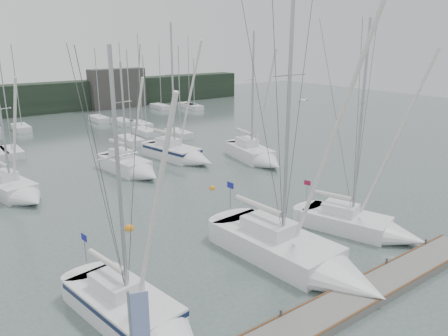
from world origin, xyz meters
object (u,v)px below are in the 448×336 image
(sailboat_near_left, at_px, (144,321))
(sailboat_mid_c, at_px, (133,168))
(sailboat_mid_b, at_px, (17,192))
(sailboat_near_right, at_px, (371,228))
(sailboat_mid_e, at_px, (258,156))
(buoy_a, at_px, (129,229))
(sailboat_mid_d, at_px, (182,155))
(buoy_b, at_px, (212,188))
(sailboat_near_center, at_px, (308,261))

(sailboat_near_left, height_order, sailboat_mid_c, sailboat_near_left)
(sailboat_near_left, xyz_separation_m, sailboat_mid_b, (-0.65, 20.99, 0.00))
(sailboat_near_right, distance_m, sailboat_mid_e, 18.42)
(sailboat_near_right, xyz_separation_m, sailboat_mid_c, (-6.69, 21.32, 0.09))
(sailboat_mid_c, bearing_deg, buoy_a, -123.78)
(sailboat_near_left, bearing_deg, sailboat_mid_d, 46.40)
(sailboat_near_left, relative_size, sailboat_mid_d, 0.89)
(sailboat_mid_c, xyz_separation_m, buoy_a, (-5.54, -11.08, -0.61))
(buoy_a, bearing_deg, sailboat_mid_d, 46.70)
(buoy_a, xyz_separation_m, buoy_b, (9.22, 3.42, 0.00))
(sailboat_mid_e, distance_m, buoy_a, 19.15)
(sailboat_mid_d, relative_size, buoy_a, 22.79)
(sailboat_near_left, relative_size, buoy_b, 24.73)
(sailboat_near_left, distance_m, buoy_b, 19.13)
(sailboat_mid_d, bearing_deg, buoy_b, -116.73)
(sailboat_mid_d, distance_m, buoy_a, 17.15)
(sailboat_mid_e, relative_size, buoy_a, 21.48)
(sailboat_mid_c, relative_size, buoy_b, 21.04)
(sailboat_mid_e, height_order, buoy_b, sailboat_mid_e)
(sailboat_mid_b, relative_size, buoy_a, 18.29)
(sailboat_mid_c, xyz_separation_m, buoy_b, (3.68, -7.66, -0.61))
(sailboat_mid_b, bearing_deg, buoy_a, -78.87)
(sailboat_mid_c, relative_size, sailboat_mid_d, 0.76)
(buoy_a, bearing_deg, buoy_b, 20.34)
(sailboat_near_center, distance_m, sailboat_near_right, 6.70)
(sailboat_near_center, xyz_separation_m, buoy_a, (-5.57, 10.95, -0.63))
(sailboat_near_left, height_order, sailboat_near_center, sailboat_near_center)
(sailboat_near_center, relative_size, sailboat_mid_e, 1.29)
(sailboat_mid_d, bearing_deg, sailboat_mid_e, -51.92)
(sailboat_near_left, relative_size, sailboat_mid_c, 1.18)
(sailboat_near_left, distance_m, sailboat_near_right, 16.26)
(sailboat_mid_c, distance_m, buoy_b, 8.52)
(sailboat_near_left, relative_size, sailboat_mid_e, 0.94)
(sailboat_mid_e, bearing_deg, buoy_a, -147.66)
(sailboat_near_left, height_order, sailboat_mid_d, sailboat_mid_d)
(sailboat_near_left, relative_size, sailboat_near_right, 0.91)
(sailboat_mid_b, bearing_deg, sailboat_mid_d, -6.23)
(buoy_a, bearing_deg, sailboat_near_right, -39.94)
(sailboat_mid_d, bearing_deg, sailboat_mid_b, 175.34)
(sailboat_near_left, distance_m, sailboat_mid_d, 27.76)
(sailboat_mid_c, relative_size, buoy_a, 17.22)
(sailboat_near_left, xyz_separation_m, sailboat_near_center, (9.60, -0.59, 0.05))
(sailboat_near_right, height_order, sailboat_mid_d, sailboat_mid_d)
(buoy_b, bearing_deg, sailboat_mid_e, 25.01)
(sailboat_mid_b, height_order, sailboat_mid_d, sailboat_mid_d)
(sailboat_near_right, bearing_deg, sailboat_near_center, 168.05)
(sailboat_mid_c, xyz_separation_m, sailboat_mid_e, (12.13, -3.72, 0.02))
(sailboat_mid_c, bearing_deg, sailboat_mid_b, 175.35)
(sailboat_near_center, relative_size, buoy_a, 27.69)
(sailboat_mid_d, bearing_deg, sailboat_near_center, -115.87)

